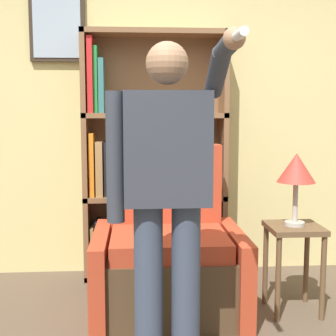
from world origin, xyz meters
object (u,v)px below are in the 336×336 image
armchair (168,258)px  bookcase (143,157)px  side_table (294,245)px  table_lamp (296,171)px  person_standing (167,187)px

armchair → bookcase: bearing=102.9°
side_table → table_lamp: size_ratio=1.23×
bookcase → side_table: 1.38m
person_standing → table_lamp: bearing=36.6°
person_standing → armchair: bearing=85.7°
table_lamp → side_table: bearing=-90.0°
bookcase → person_standing: bookcase is taller
armchair → table_lamp: bearing=-7.2°
bookcase → side_table: size_ratio=3.32×
side_table → person_standing: bearing=-143.4°
table_lamp → person_standing: bearing=-143.4°
armchair → side_table: armchair is taller
bookcase → table_lamp: size_ratio=4.10×
person_standing → table_lamp: person_standing is taller
bookcase → table_lamp: 1.27m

